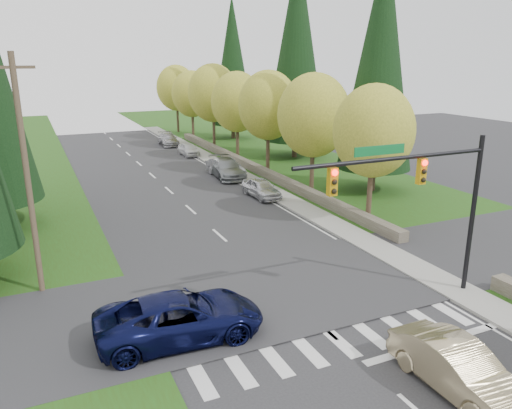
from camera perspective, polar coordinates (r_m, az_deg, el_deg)
ground at (r=16.60m, az=16.21°, el=-20.31°), size 120.00×120.00×0.00m
grass_east at (r=38.39m, az=11.84°, el=1.44°), size 14.00×110.00×0.06m
cross_street at (r=22.26m, az=2.68°, el=-9.55°), size 120.00×8.00×0.10m
sidewalk_east at (r=36.91m, az=2.32°, el=1.23°), size 1.80×80.00×0.13m
curb_east at (r=36.54m, az=1.13°, el=1.09°), size 0.20×80.00×0.13m
stone_wall_north at (r=44.57m, az=-0.36°, el=4.29°), size 0.70×40.00×0.70m
traffic_signal at (r=20.26m, az=18.59°, el=1.97°), size 8.70×0.37×6.80m
utility_pole at (r=22.24m, az=-24.69°, el=2.97°), size 1.60×0.24×10.00m
decid_tree_0 at (r=30.35m, az=13.30°, el=8.16°), size 4.80×4.80×8.37m
decid_tree_1 at (r=36.12m, az=6.61°, el=10.07°), size 5.20×5.20×8.80m
decid_tree_2 at (r=42.14m, az=1.40°, el=11.25°), size 5.00×5.00×8.82m
decid_tree_3 at (r=48.57m, az=-2.17°, el=11.63°), size 5.00×5.00×8.55m
decid_tree_4 at (r=55.09m, az=-4.93°, el=12.57°), size 5.40×5.40×9.18m
decid_tree_5 at (r=61.69m, az=-7.35°, el=12.42°), size 4.80×4.80×8.30m
decid_tree_6 at (r=68.39m, az=-9.08°, el=13.01°), size 5.20×5.20×8.86m
conifer_e_a at (r=37.74m, az=14.02°, el=16.06°), size 5.44×5.44×17.80m
conifer_e_b at (r=50.02m, az=4.68°, el=17.61°), size 6.12×6.12×19.80m
conifer_e_c at (r=62.25m, az=-2.71°, el=16.03°), size 5.10×5.10×16.80m
sedan_champagne at (r=16.94m, az=22.09°, el=-16.96°), size 1.69×4.68×1.54m
suv_navy at (r=18.48m, az=-8.65°, el=-12.62°), size 6.14×3.08×1.67m
parked_car_a at (r=36.04m, az=0.62°, el=1.88°), size 1.80×4.06×1.36m
parked_car_b at (r=42.17m, az=-3.36°, el=4.16°), size 2.73×5.60×1.57m
parked_car_c at (r=42.46m, az=-3.51°, el=4.21°), size 2.16×4.78×1.52m
parked_car_d at (r=52.25m, az=-7.69°, el=6.28°), size 1.55×3.77×1.28m
parked_car_e at (r=58.73m, az=-10.00°, el=7.33°), size 2.23×4.78×1.35m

